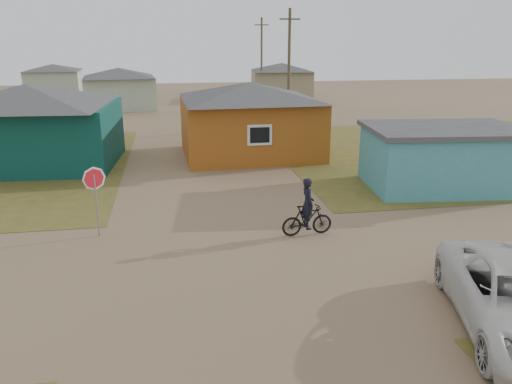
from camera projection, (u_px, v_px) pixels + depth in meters
ground at (240, 271)px, 13.67m from camera, size 120.00×120.00×0.00m
grass_ne at (453, 151)px, 28.16m from camera, size 20.00×18.00×0.00m
house_teal at (30, 124)px, 24.40m from camera, size 8.93×7.08×4.00m
house_yellow at (250, 118)px, 26.66m from camera, size 7.72×6.76×3.90m
shed_turquoise at (442, 157)px, 20.93m from camera, size 6.71×4.93×2.60m
house_pale_west at (120, 88)px, 44.16m from camera, size 7.04×6.15×3.60m
house_beige_east at (281, 80)px, 52.39m from camera, size 6.95×6.05×3.60m
house_pale_north at (54, 80)px, 54.20m from camera, size 6.28×5.81×3.40m
utility_pole_near at (289, 68)px, 34.20m from camera, size 1.40×0.20×8.00m
utility_pole_far at (262, 58)px, 49.43m from camera, size 1.40×0.20×8.00m
stop_sign at (95, 185)px, 15.58m from camera, size 0.75×0.14×2.30m
cyclist at (307, 215)px, 15.97m from camera, size 1.72×0.64×1.91m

